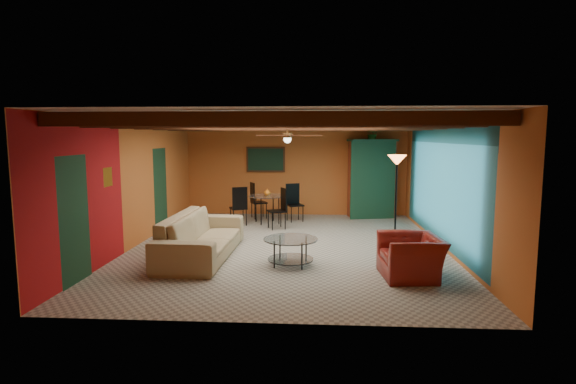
# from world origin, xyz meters

# --- Properties ---
(room) EXTENTS (6.52, 8.01, 2.71)m
(room) POSITION_xyz_m (0.00, 0.11, 2.36)
(room) COLOR #9B978B
(room) RESTS_ON ground
(sofa) EXTENTS (1.18, 2.89, 0.84)m
(sofa) POSITION_xyz_m (-1.62, -0.89, 0.42)
(sofa) COLOR #9A8763
(sofa) RESTS_ON ground
(armchair) EXTENTS (1.03, 1.15, 0.70)m
(armchair) POSITION_xyz_m (2.19, -1.97, 0.35)
(armchair) COLOR maroon
(armchair) RESTS_ON ground
(coffee_table) EXTENTS (1.11, 1.11, 0.50)m
(coffee_table) POSITION_xyz_m (0.15, -1.39, 0.25)
(coffee_table) COLOR silver
(coffee_table) RESTS_ON ground
(dining_table) EXTENTS (2.63, 2.63, 1.04)m
(dining_table) POSITION_xyz_m (-0.71, 2.59, 0.52)
(dining_table) COLOR white
(dining_table) RESTS_ON ground
(armoire) EXTENTS (1.35, 0.85, 2.19)m
(armoire) POSITION_xyz_m (2.20, 3.70, 1.10)
(armoire) COLOR brown
(armoire) RESTS_ON ground
(floor_lamp) EXTENTS (0.43, 0.43, 1.96)m
(floor_lamp) POSITION_xyz_m (2.30, 0.22, 0.98)
(floor_lamp) COLOR black
(floor_lamp) RESTS_ON ground
(ceiling_fan) EXTENTS (1.50, 1.50, 0.44)m
(ceiling_fan) POSITION_xyz_m (0.00, 0.00, 2.36)
(ceiling_fan) COLOR #472614
(ceiling_fan) RESTS_ON ceiling
(painting) EXTENTS (1.05, 0.03, 0.65)m
(painting) POSITION_xyz_m (-0.90, 3.96, 1.65)
(painting) COLOR black
(painting) RESTS_ON wall_back
(potted_plant) EXTENTS (0.49, 0.45, 0.45)m
(potted_plant) POSITION_xyz_m (2.20, 3.70, 2.42)
(potted_plant) COLOR #26661E
(potted_plant) RESTS_ON armoire
(vase) EXTENTS (0.21, 0.21, 0.19)m
(vase) POSITION_xyz_m (-0.71, 2.59, 1.14)
(vase) COLOR orange
(vase) RESTS_ON dining_table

